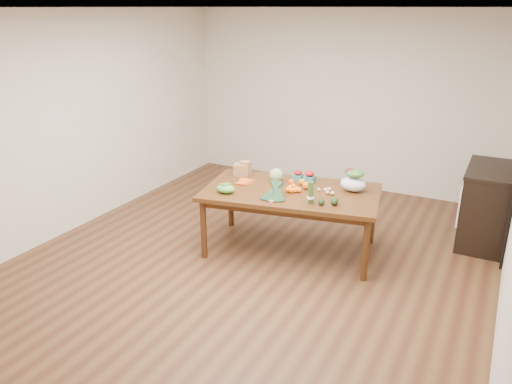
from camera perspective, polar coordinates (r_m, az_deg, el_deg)
The scene contains 26 objects.
floor at distance 5.68m, azimuth -0.30°, elevation -8.02°, with size 6.00×6.00×0.00m, color brown.
ceiling at distance 4.99m, azimuth -0.36°, elevation 20.36°, with size 5.00×6.00×0.02m, color white.
room_walls at distance 5.17m, azimuth -0.32°, elevation 5.24°, with size 5.02×6.02×2.70m.
dining_table at distance 5.81m, azimuth 3.98°, elevation -3.27°, with size 1.96×1.09×0.75m, color #4D2D12.
cabinet at distance 6.58m, azimuth 24.76°, elevation -1.41°, with size 0.52×1.02×0.94m, color black.
dish_towel at distance 6.22m, azimuth 22.27°, elevation -1.46°, with size 0.02×0.28×0.45m, color white.
paper_bag at distance 6.14m, azimuth -1.64°, elevation 2.71°, with size 0.25×0.21×0.17m, color #966C43, non-canonical shape.
cabbage at distance 5.91m, azimuth 2.32°, elevation 1.94°, with size 0.16×0.16×0.16m, color #9BBE6D.
strawberry_basket_a at distance 6.00m, azimuth 4.82°, elevation 1.80°, with size 0.10×0.10×0.09m, color #BC0C10, non-canonical shape.
strawberry_basket_b at distance 5.94m, azimuth 6.13°, elevation 1.62°, with size 0.12×0.12×0.11m, color #B90C1C, non-canonical shape.
orange_a at distance 5.82m, azimuth 4.09°, elevation 1.13°, with size 0.08×0.08×0.08m, color #FF5C0F.
orange_b at distance 5.83m, azimuth 5.31°, elevation 1.15°, with size 0.08×0.08×0.08m, color orange.
orange_c at distance 5.71m, azimuth 5.77°, elevation 0.74°, with size 0.09×0.09×0.09m, color orange.
mandarin_cluster at distance 5.63m, azimuth 4.30°, elevation 0.54°, with size 0.18×0.18×0.09m, color #FF5B0F, non-canonical shape.
carrots at distance 5.89m, azimuth -0.99°, elevation 1.17°, with size 0.22×0.24×0.03m, color #F15714, non-canonical shape.
snap_pea_bag at distance 5.58m, azimuth -3.49°, elevation 0.38°, with size 0.22×0.16×0.10m, color #56A237.
kale_bunch at distance 5.38m, azimuth 2.03°, elevation -0.01°, with size 0.32×0.40×0.16m, color black, non-canonical shape.
asparagus_bundle at distance 5.27m, azimuth 6.27°, elevation -0.03°, with size 0.08×0.08×0.25m, color #49873E, non-canonical shape.
potato_a at distance 5.66m, azimuth 7.20°, elevation 0.27°, with size 0.05×0.04×0.04m, color tan.
potato_b at distance 5.58m, azimuth 8.19°, elevation -0.06°, with size 0.05×0.04×0.04m, color tan.
potato_c at distance 5.68m, azimuth 8.34°, elevation 0.32°, with size 0.06×0.05×0.05m, color tan.
potato_d at distance 5.66m, azimuth 7.96°, elevation 0.24°, with size 0.05×0.05×0.04m, color #DEBB80.
potato_e at distance 5.57m, azimuth 8.72°, elevation -0.13°, with size 0.05×0.05×0.05m, color tan.
avocado_a at distance 5.28m, azimuth 7.49°, elevation -1.11°, with size 0.07×0.10×0.07m, color black.
avocado_b at distance 5.29m, azimuth 8.95°, elevation -1.06°, with size 0.08×0.12×0.08m, color black.
salad_bag at distance 5.71m, azimuth 11.06°, elevation 1.19°, with size 0.29×0.22×0.23m, color silver, non-canonical shape.
Camera 1 is at (2.32, -4.42, 2.71)m, focal length 35.00 mm.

